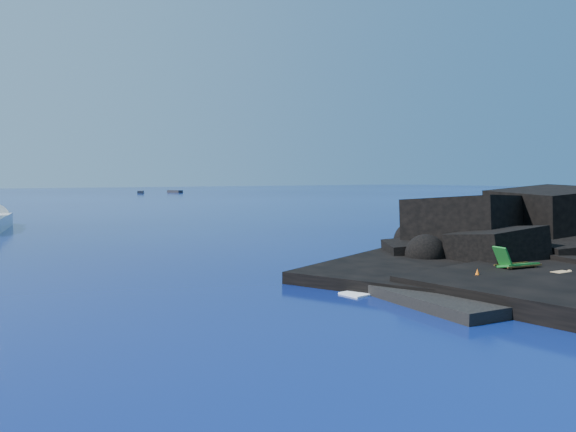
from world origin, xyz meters
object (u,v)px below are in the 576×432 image
deck_chair (518,259)px  marker_cone (477,276)px  distant_boat_b (175,193)px  distant_boat_a (141,193)px  sunbather (561,274)px

deck_chair → marker_cone: deck_chair is taller
marker_cone → distant_boat_b: marker_cone is taller
marker_cone → deck_chair: bearing=4.1°
marker_cone → distant_boat_a: size_ratio=0.11×
distant_boat_a → distant_boat_b: distant_boat_b is taller
sunbather → distant_boat_b: 127.12m
deck_chair → distant_boat_b: 125.87m
sunbather → marker_cone: size_ratio=4.02×
deck_chair → marker_cone: size_ratio=3.61×
deck_chair → distant_boat_b: deck_chair is taller
marker_cone → distant_boat_b: (38.45, 120.82, -0.59)m
sunbather → marker_cone: (-2.93, 1.24, 0.05)m
deck_chair → sunbather: (0.39, -1.42, -0.41)m
deck_chair → distant_boat_b: bearing=82.3°
distant_boat_b → deck_chair: bearing=-123.4°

